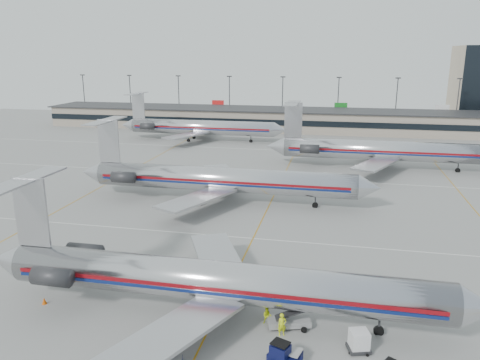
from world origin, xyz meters
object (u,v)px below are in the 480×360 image
(jet_foreground, at_px, (210,280))
(jet_second_row, at_px, (217,179))
(tug_center, at_px, (283,355))
(uld_container, at_px, (359,341))
(belt_loader, at_px, (290,321))

(jet_foreground, distance_m, jet_second_row, 33.06)
(tug_center, relative_size, uld_container, 1.35)
(uld_container, bearing_deg, tug_center, -168.41)
(jet_second_row, bearing_deg, belt_loader, -65.44)
(belt_loader, bearing_deg, tug_center, -107.31)
(tug_center, bearing_deg, belt_loader, 112.00)
(belt_loader, bearing_deg, uld_container, -38.31)
(jet_foreground, bearing_deg, belt_loader, -3.76)
(jet_second_row, height_order, tug_center, jet_second_row)
(jet_second_row, relative_size, uld_container, 23.92)
(tug_center, distance_m, belt_loader, 5.17)
(jet_second_row, relative_size, tug_center, 17.78)
(jet_foreground, bearing_deg, tug_center, -38.58)
(tug_center, xyz_separation_m, uld_container, (5.54, 3.01, -0.01))
(jet_second_row, bearing_deg, tug_center, -68.51)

